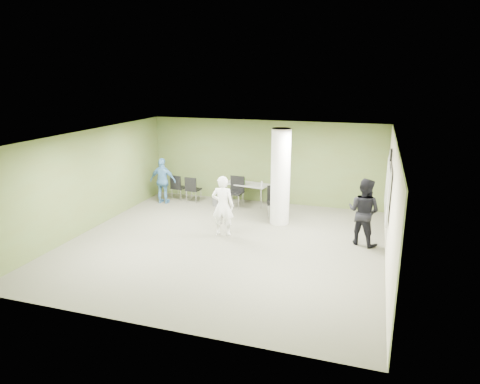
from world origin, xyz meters
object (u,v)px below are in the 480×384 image
(man_blue, at_px, (163,181))
(folding_table, at_px, (247,185))
(man_black, at_px, (364,212))
(woman_white, at_px, (223,206))
(chair_back_left, at_px, (178,186))

(man_blue, bearing_deg, folding_table, -168.24)
(man_black, bearing_deg, man_blue, 8.67)
(woman_white, distance_m, man_blue, 3.69)
(chair_back_left, bearing_deg, folding_table, -163.02)
(chair_back_left, distance_m, man_black, 6.66)
(folding_table, relative_size, man_blue, 1.03)
(chair_back_left, xyz_separation_m, man_blue, (-0.32, -0.45, 0.25))
(woman_white, relative_size, man_black, 0.95)
(chair_back_left, relative_size, man_black, 0.52)
(folding_table, bearing_deg, chair_back_left, -162.10)
(chair_back_left, xyz_separation_m, woman_white, (2.63, -2.66, 0.30))
(folding_table, xyz_separation_m, chair_back_left, (-2.41, -0.31, -0.14))
(woman_white, bearing_deg, man_blue, -43.26)
(folding_table, xyz_separation_m, man_black, (3.88, -2.48, 0.21))
(folding_table, height_order, chair_back_left, folding_table)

